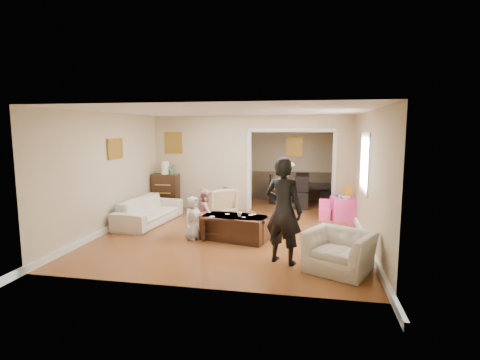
% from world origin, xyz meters
% --- Properties ---
extents(floor, '(7.00, 7.00, 0.00)m').
position_xyz_m(floor, '(0.00, 0.00, 0.00)').
color(floor, brown).
rests_on(floor, ground).
extents(partition_left, '(2.75, 0.18, 2.60)m').
position_xyz_m(partition_left, '(-1.38, 1.80, 1.30)').
color(partition_left, '#C0AF8C').
rests_on(partition_left, ground).
extents(partition_right, '(0.55, 0.18, 2.60)m').
position_xyz_m(partition_right, '(2.48, 1.80, 1.30)').
color(partition_right, '#C0AF8C').
rests_on(partition_right, ground).
extents(partition_header, '(2.22, 0.18, 0.35)m').
position_xyz_m(partition_header, '(1.10, 1.80, 2.42)').
color(partition_header, '#C0AF8C').
rests_on(partition_header, partition_right).
extents(window_pane, '(0.03, 0.95, 1.10)m').
position_xyz_m(window_pane, '(2.73, -0.40, 1.55)').
color(window_pane, white).
rests_on(window_pane, ground).
extents(framed_art_partition, '(0.45, 0.03, 0.55)m').
position_xyz_m(framed_art_partition, '(-2.20, 1.70, 1.85)').
color(framed_art_partition, brown).
rests_on(framed_art_partition, partition_left).
extents(framed_art_sofa_wall, '(0.03, 0.55, 0.40)m').
position_xyz_m(framed_art_sofa_wall, '(-2.71, -0.60, 1.80)').
color(framed_art_sofa_wall, brown).
extents(framed_art_alcove, '(0.45, 0.03, 0.55)m').
position_xyz_m(framed_art_alcove, '(1.10, 3.44, 1.70)').
color(framed_art_alcove, brown).
extents(sofa, '(0.99, 2.14, 0.61)m').
position_xyz_m(sofa, '(-2.14, -0.16, 0.30)').
color(sofa, beige).
rests_on(sofa, ground).
extents(armchair_back, '(1.08, 1.08, 0.71)m').
position_xyz_m(armchair_back, '(-0.75, 1.09, 0.35)').
color(armchair_back, tan).
rests_on(armchair_back, ground).
extents(armchair_front, '(1.26, 1.20, 0.64)m').
position_xyz_m(armchair_front, '(2.11, -2.45, 0.32)').
color(armchair_front, beige).
rests_on(armchair_front, ground).
extents(dresser, '(0.72, 0.41, 0.99)m').
position_xyz_m(dresser, '(-2.34, 1.39, 0.50)').
color(dresser, black).
rests_on(dresser, ground).
extents(table_lamp, '(0.22, 0.22, 0.36)m').
position_xyz_m(table_lamp, '(-2.34, 1.39, 1.17)').
color(table_lamp, '#F6E9C8').
rests_on(table_lamp, dresser).
extents(potted_plant, '(0.26, 0.22, 0.28)m').
position_xyz_m(potted_plant, '(-2.14, 1.39, 1.13)').
color(potted_plant, '#427734').
rests_on(potted_plant, dresser).
extents(coffee_table, '(1.43, 0.95, 0.49)m').
position_xyz_m(coffee_table, '(0.14, -1.08, 0.25)').
color(coffee_table, '#321C10').
rests_on(coffee_table, ground).
extents(coffee_cup, '(0.12, 0.12, 0.09)m').
position_xyz_m(coffee_cup, '(0.24, -1.13, 0.54)').
color(coffee_cup, white).
rests_on(coffee_cup, coffee_table).
extents(play_table, '(0.65, 0.65, 0.55)m').
position_xyz_m(play_table, '(2.45, 1.07, 0.27)').
color(play_table, '#FC42A4').
rests_on(play_table, ground).
extents(cereal_box, '(0.21, 0.10, 0.30)m').
position_xyz_m(cereal_box, '(2.57, 1.17, 0.70)').
color(cereal_box, yellow).
rests_on(cereal_box, play_table).
extents(cyan_cup, '(0.08, 0.08, 0.08)m').
position_xyz_m(cyan_cup, '(2.35, 1.02, 0.59)').
color(cyan_cup, '#25B9B7').
rests_on(cyan_cup, play_table).
extents(toy_block, '(0.10, 0.09, 0.05)m').
position_xyz_m(toy_block, '(2.33, 1.19, 0.57)').
color(toy_block, red).
rests_on(toy_block, play_table).
extents(play_bowl, '(0.25, 0.25, 0.05)m').
position_xyz_m(play_bowl, '(2.50, 0.95, 0.58)').
color(play_bowl, white).
rests_on(play_bowl, play_table).
extents(dining_table, '(1.70, 0.96, 0.60)m').
position_xyz_m(dining_table, '(1.38, 2.83, 0.30)').
color(dining_table, black).
rests_on(dining_table, ground).
extents(adult_person, '(0.77, 0.65, 1.80)m').
position_xyz_m(adult_person, '(1.20, -2.25, 0.90)').
color(adult_person, black).
rests_on(adult_person, ground).
extents(child_kneel_a, '(0.43, 0.51, 0.89)m').
position_xyz_m(child_kneel_a, '(-0.71, -1.23, 0.45)').
color(child_kneel_a, silver).
rests_on(child_kneel_a, ground).
extents(child_kneel_b, '(0.41, 0.50, 0.96)m').
position_xyz_m(child_kneel_b, '(-0.56, -0.78, 0.48)').
color(child_kneel_b, pink).
rests_on(child_kneel_b, ground).
extents(child_toddler, '(0.53, 0.40, 0.84)m').
position_xyz_m(child_toddler, '(1.19, -0.33, 0.42)').
color(child_toddler, black).
rests_on(child_toddler, ground).
extents(craft_papers, '(0.91, 0.46, 0.00)m').
position_xyz_m(craft_papers, '(0.16, -1.05, 0.49)').
color(craft_papers, white).
rests_on(craft_papers, coffee_table).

